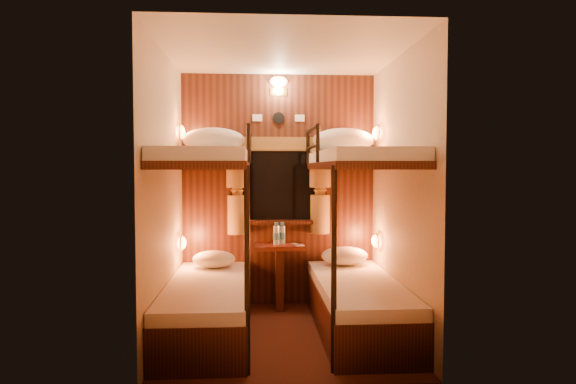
{
  "coord_description": "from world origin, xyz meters",
  "views": [
    {
      "loc": [
        -0.24,
        -4.33,
        1.43
      ],
      "look_at": [
        0.04,
        0.15,
        1.22
      ],
      "focal_mm": 32.0,
      "sensor_mm": 36.0,
      "label": 1
    }
  ],
  "objects": [
    {
      "name": "sachet_b",
      "position": [
        0.15,
        0.91,
        0.65
      ],
      "size": [
        0.08,
        0.08,
        0.01
      ],
      "primitive_type": "cube",
      "rotation": [
        0.0,
        0.0,
        0.57
      ],
      "color": "silver",
      "rests_on": "table"
    },
    {
      "name": "reading_lamps",
      "position": [
        -0.0,
        0.7,
        1.24
      ],
      "size": [
        2.0,
        0.2,
        1.25
      ],
      "color": "orange",
      "rests_on": "wall_left"
    },
    {
      "name": "wall_left",
      "position": [
        -1.0,
        0.0,
        1.2
      ],
      "size": [
        0.0,
        2.4,
        2.4
      ],
      "primitive_type": "plane",
      "rotation": [
        1.57,
        0.0,
        1.57
      ],
      "color": "#C6B293",
      "rests_on": "floor"
    },
    {
      "name": "back_panel",
      "position": [
        0.0,
        1.04,
        1.2
      ],
      "size": [
        2.0,
        0.03,
        2.4
      ],
      "primitive_type": "cube",
      "color": "black",
      "rests_on": "floor"
    },
    {
      "name": "pillow_lower_left",
      "position": [
        -0.65,
        0.7,
        0.54
      ],
      "size": [
        0.42,
        0.3,
        0.16
      ],
      "primitive_type": "ellipsoid",
      "color": "white",
      "rests_on": "bunk_left"
    },
    {
      "name": "window",
      "position": [
        0.0,
        1.0,
        1.18
      ],
      "size": [
        1.0,
        0.12,
        0.79
      ],
      "color": "black",
      "rests_on": "back_panel"
    },
    {
      "name": "bottle_left",
      "position": [
        0.03,
        0.89,
        0.75
      ],
      "size": [
        0.07,
        0.07,
        0.23
      ],
      "rotation": [
        0.0,
        0.0,
        -0.26
      ],
      "color": "#99BFE5",
      "rests_on": "table"
    },
    {
      "name": "sachet_a",
      "position": [
        0.2,
        0.79,
        0.65
      ],
      "size": [
        0.1,
        0.09,
        0.01
      ],
      "primitive_type": "cube",
      "rotation": [
        0.0,
        0.0,
        0.42
      ],
      "color": "silver",
      "rests_on": "table"
    },
    {
      "name": "floor",
      "position": [
        0.0,
        0.0,
        0.0
      ],
      "size": [
        2.1,
        2.1,
        0.0
      ],
      "primitive_type": "plane",
      "color": "#34160E",
      "rests_on": "ground"
    },
    {
      "name": "wall_front",
      "position": [
        0.0,
        -1.05,
        1.2
      ],
      "size": [
        2.4,
        0.0,
        2.4
      ],
      "primitive_type": "plane",
      "rotation": [
        -1.57,
        0.0,
        0.0
      ],
      "color": "#C6B293",
      "rests_on": "floor"
    },
    {
      "name": "table",
      "position": [
        0.0,
        0.85,
        0.41
      ],
      "size": [
        0.5,
        0.34,
        0.66
      ],
      "color": "#552413",
      "rests_on": "floor"
    },
    {
      "name": "bunk_left",
      "position": [
        -0.65,
        0.07,
        0.56
      ],
      "size": [
        0.72,
        1.9,
        1.82
      ],
      "color": "black",
      "rests_on": "floor"
    },
    {
      "name": "wall_right",
      "position": [
        1.0,
        0.0,
        1.2
      ],
      "size": [
        0.0,
        2.4,
        2.4
      ],
      "primitive_type": "plane",
      "rotation": [
        1.57,
        0.0,
        -1.57
      ],
      "color": "#C6B293",
      "rests_on": "floor"
    },
    {
      "name": "pillow_lower_right",
      "position": [
        0.65,
        0.74,
        0.55
      ],
      "size": [
        0.47,
        0.33,
        0.18
      ],
      "primitive_type": "ellipsoid",
      "color": "white",
      "rests_on": "bunk_right"
    },
    {
      "name": "curtains",
      "position": [
        0.0,
        0.97,
        1.26
      ],
      "size": [
        1.1,
        0.22,
        1.0
      ],
      "color": "olive",
      "rests_on": "back_panel"
    },
    {
      "name": "pillow_upper_left",
      "position": [
        -0.65,
        0.74,
        1.71
      ],
      "size": [
        0.6,
        0.43,
        0.24
      ],
      "primitive_type": "ellipsoid",
      "color": "white",
      "rests_on": "bunk_left"
    },
    {
      "name": "wall_back",
      "position": [
        0.0,
        1.05,
        1.2
      ],
      "size": [
        2.4,
        0.0,
        2.4
      ],
      "primitive_type": "plane",
      "rotation": [
        1.57,
        0.0,
        0.0
      ],
      "color": "#C6B293",
      "rests_on": "floor"
    },
    {
      "name": "bunk_right",
      "position": [
        0.65,
        0.07,
        0.56
      ],
      "size": [
        0.72,
        1.9,
        1.82
      ],
      "color": "black",
      "rests_on": "floor"
    },
    {
      "name": "pillow_upper_right",
      "position": [
        0.65,
        0.84,
        1.71
      ],
      "size": [
        0.63,
        0.45,
        0.25
      ],
      "primitive_type": "ellipsoid",
      "color": "white",
      "rests_on": "bunk_right"
    },
    {
      "name": "ceiling",
      "position": [
        0.0,
        0.0,
        2.4
      ],
      "size": [
        2.1,
        2.1,
        0.0
      ],
      "primitive_type": "plane",
      "rotation": [
        3.14,
        0.0,
        0.0
      ],
      "color": "silver",
      "rests_on": "wall_back"
    },
    {
      "name": "bottle_right",
      "position": [
        -0.03,
        0.84,
        0.75
      ],
      "size": [
        0.07,
        0.07,
        0.23
      ],
      "rotation": [
        0.0,
        0.0,
        -0.41
      ],
      "color": "#99BFE5",
      "rests_on": "table"
    },
    {
      "name": "back_fixtures",
      "position": [
        0.0,
        1.0,
        2.25
      ],
      "size": [
        0.54,
        0.09,
        0.48
      ],
      "color": "black",
      "rests_on": "back_panel"
    }
  ]
}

